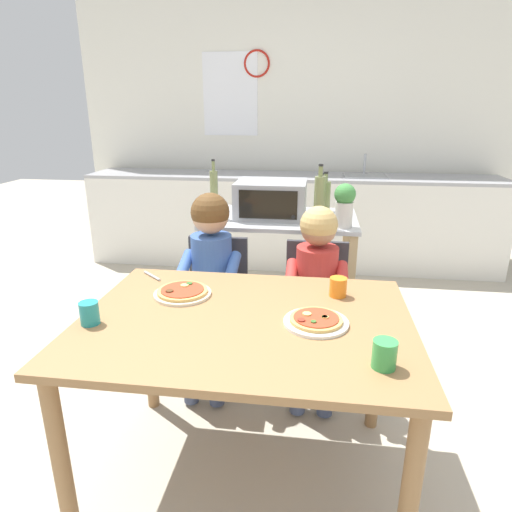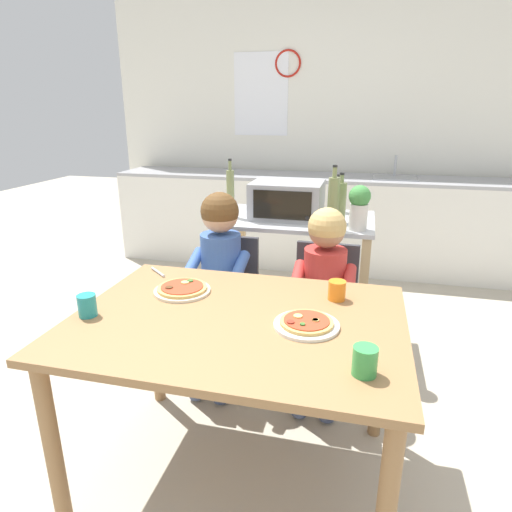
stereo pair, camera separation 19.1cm
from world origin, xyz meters
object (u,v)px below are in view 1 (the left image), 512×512
Objects in this scene: drinking_cup_green at (384,354)px; drinking_cup_orange at (338,287)px; dining_chair_left at (216,298)px; child_in_blue_striped_shirt at (210,268)px; child_in_red_shirt at (316,281)px; kitchen_island_cart at (280,258)px; bottle_dark_olive_oil at (320,195)px; pizza_plate_white at (316,321)px; serving_spoon at (152,276)px; dining_table at (245,342)px; bottle_slim_sauce at (319,201)px; dining_chair_right at (315,305)px; toaster_oven at (271,199)px; bottle_squat_spirits at (325,201)px; bottle_clear_vinegar at (214,193)px; pizza_plate_cream at (183,292)px; potted_herb_plant at (344,204)px; drinking_cup_teal at (89,313)px.

drinking_cup_orange is (-0.12, 0.53, -0.00)m from drinking_cup_green.
child_in_blue_striped_shirt is (-0.00, -0.11, 0.23)m from dining_chair_left.
child_in_red_shirt is 11.37× the size of drinking_cup_green.
kitchen_island_cart is at bearing 62.62° from child_in_blue_striped_shirt.
pizza_plate_white is at bearing -90.17° from bottle_dark_olive_oil.
dining_table is at bearing -35.76° from serving_spoon.
child_in_red_shirt is 0.83m from serving_spoon.
dining_chair_left is 0.75× the size of child_in_blue_striped_shirt.
bottle_dark_olive_oil is 0.25× the size of child_in_red_shirt.
kitchen_island_cart is at bearing -136.87° from bottle_dark_olive_oil.
child_in_blue_striped_shirt is at bearing -145.04° from bottle_slim_sauce.
dining_chair_right is at bearing 100.00° from drinking_cup_orange.
dining_table is 0.46m from drinking_cup_orange.
toaster_oven is 0.73m from child_in_blue_striped_shirt.
bottle_squat_spirits is 1.19m from serving_spoon.
kitchen_island_cart is 2.64× the size of bottle_clear_vinegar.
dining_chair_right is (0.24, -0.52, -0.09)m from kitchen_island_cart.
toaster_oven is 0.55× the size of dining_chair_right.
child_in_red_shirt is 0.95m from drinking_cup_green.
bottle_slim_sauce is 1.07m from serving_spoon.
pizza_plate_cream is at bearing -172.88° from drinking_cup_orange.
kitchen_island_cart is at bearing 107.92° from drinking_cup_orange.
child_in_blue_striped_shirt is (-0.71, -0.42, -0.28)m from potted_herb_plant.
drinking_cup_teal is at bearing -137.11° from child_in_red_shirt.
dining_chair_right is 0.62m from child_in_blue_striped_shirt.
potted_herb_plant is 0.87m from child_in_blue_striped_shirt.
kitchen_island_cart is at bearing 110.76° from child_in_red_shirt.
drinking_cup_orange is at bearing -6.91° from serving_spoon.
dining_chair_left is 1.01m from pizza_plate_white.
potted_herb_plant is 0.93m from dining_chair_left.
child_in_red_shirt is at bearing 39.47° from pizza_plate_cream.
potted_herb_plant is 3.00× the size of drinking_cup_teal.
potted_herb_plant reaches higher than dining_chair_left.
bottle_dark_olive_oil is 0.20× the size of dining_table.
child_in_red_shirt is 4.27× the size of pizza_plate_white.
bottle_squat_spirits is at bearing 129.63° from potted_herb_plant.
drinking_cup_teal is at bearing -130.79° from pizza_plate_cream.
kitchen_island_cart is 2.20× the size of toaster_oven.
potted_herb_plant is at bearing 92.70° from drinking_cup_green.
bottle_squat_spirits is at bearing 88.46° from pizza_plate_white.
bottle_squat_spirits is at bearing 42.58° from child_in_blue_striped_shirt.
child_in_blue_striped_shirt reaches higher than child_in_red_shirt.
drinking_cup_green is at bearing -83.23° from bottle_squat_spirits.
bottle_clear_vinegar is 1.73m from drinking_cup_green.
dining_table is 9.01× the size of serving_spoon.
child_in_blue_striped_shirt is (0.09, -0.55, -0.30)m from bottle_clear_vinegar.
bottle_squat_spirits is 2.19× the size of serving_spoon.
pizza_plate_white is 2.95× the size of drinking_cup_orange.
bottle_clear_vinegar is at bearing 102.14° from dining_chair_left.
kitchen_island_cart is 0.72m from child_in_blue_striped_shirt.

